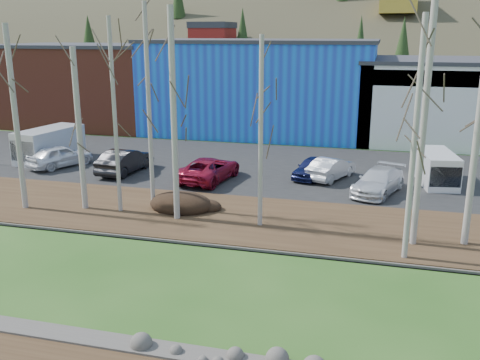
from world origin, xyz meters
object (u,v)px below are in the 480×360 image
(car_1, at_px, (125,161))
(car_2, at_px, (209,169))
(car_3, at_px, (312,168))
(van_white, at_px, (437,169))
(car_5, at_px, (378,181))
(van_grey, at_px, (47,145))
(car_4, at_px, (331,168))
(car_0, at_px, (60,156))

(car_1, relative_size, car_2, 0.91)
(car_3, height_order, van_white, van_white)
(van_white, bearing_deg, car_5, -148.42)
(car_5, relative_size, van_grey, 0.88)
(car_2, relative_size, car_4, 1.26)
(car_2, height_order, car_3, car_2)
(car_1, distance_m, car_5, 15.91)
(van_grey, bearing_deg, car_4, 8.98)
(car_1, xyz_separation_m, van_white, (19.25, 2.29, 0.17))
(van_white, bearing_deg, car_0, 176.03)
(van_white, distance_m, van_grey, 26.07)
(car_3, xyz_separation_m, car_5, (4.04, -2.36, 0.05))
(car_0, height_order, van_white, van_white)
(car_1, height_order, van_grey, van_grey)
(car_3, height_order, van_grey, van_grey)
(car_1, bearing_deg, van_grey, -9.23)
(car_4, distance_m, van_grey, 19.86)
(car_2, bearing_deg, car_1, 3.72)
(car_5, bearing_deg, van_grey, -166.86)
(car_4, bearing_deg, car_1, 29.94)
(car_3, xyz_separation_m, car_4, (1.18, 0.02, 0.04))
(car_2, height_order, van_grey, van_grey)
(car_3, xyz_separation_m, van_white, (7.38, 0.48, 0.31))
(car_0, distance_m, car_5, 20.85)
(car_4, bearing_deg, car_5, 162.26)
(car_2, relative_size, car_3, 1.38)
(van_white, bearing_deg, car_2, -177.15)
(car_0, relative_size, van_white, 0.97)
(car_0, bearing_deg, car_5, -157.43)
(car_1, relative_size, car_5, 1.00)
(car_2, relative_size, van_grey, 0.96)
(car_1, bearing_deg, car_4, -167.35)
(car_3, relative_size, van_white, 0.82)
(car_1, height_order, car_3, car_1)
(car_1, height_order, car_2, car_1)
(car_2, relative_size, car_5, 1.10)
(van_white, height_order, van_grey, van_grey)
(car_3, distance_m, car_5, 4.68)
(car_5, xyz_separation_m, van_grey, (-22.72, 2.24, 0.44))
(car_0, relative_size, car_4, 1.07)
(car_3, distance_m, van_grey, 18.69)
(car_3, bearing_deg, van_grey, -165.07)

